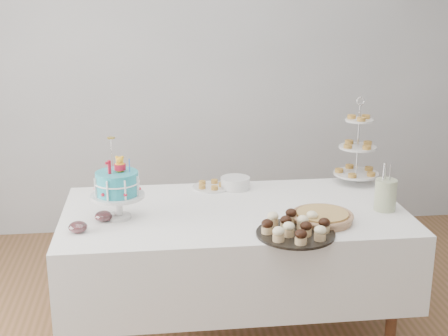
{
  "coord_description": "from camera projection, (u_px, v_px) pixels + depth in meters",
  "views": [
    {
      "loc": [
        -0.45,
        -2.97,
        1.99
      ],
      "look_at": [
        -0.06,
        0.3,
        1.02
      ],
      "focal_mm": 50.0,
      "sensor_mm": 36.0,
      "label": 1
    }
  ],
  "objects": [
    {
      "name": "jam_bowl_a",
      "position": [
        78.0,
        227.0,
        3.19
      ],
      "size": [
        0.1,
        0.1,
        0.06
      ],
      "color": "silver",
      "rests_on": "table"
    },
    {
      "name": "table",
      "position": [
        234.0,
        247.0,
        3.58
      ],
      "size": [
        1.92,
        1.02,
        0.77
      ],
      "color": "white",
      "rests_on": "floor"
    },
    {
      "name": "jam_bowl_b",
      "position": [
        103.0,
        216.0,
        3.34
      ],
      "size": [
        0.09,
        0.09,
        0.06
      ],
      "color": "silver",
      "rests_on": "table"
    },
    {
      "name": "cupcake_tray",
      "position": [
        296.0,
        227.0,
        3.15
      ],
      "size": [
        0.4,
        0.4,
        0.09
      ],
      "color": "black",
      "rests_on": "table"
    },
    {
      "name": "birthday_cake",
      "position": [
        118.0,
        197.0,
        3.35
      ],
      "size": [
        0.29,
        0.29,
        0.45
      ],
      "rotation": [
        0.0,
        0.0,
        0.4
      ],
      "color": "silver",
      "rests_on": "table"
    },
    {
      "name": "pastry_plate",
      "position": [
        211.0,
        186.0,
        3.88
      ],
      "size": [
        0.23,
        0.23,
        0.04
      ],
      "color": "silver",
      "rests_on": "table"
    },
    {
      "name": "walls",
      "position": [
        243.0,
        120.0,
        3.06
      ],
      "size": [
        5.04,
        4.04,
        2.7
      ],
      "color": "#96999B",
      "rests_on": "floor"
    },
    {
      "name": "tiered_stand",
      "position": [
        358.0,
        148.0,
        3.92
      ],
      "size": [
        0.29,
        0.29,
        0.56
      ],
      "color": "silver",
      "rests_on": "table"
    },
    {
      "name": "utensil_pitcher",
      "position": [
        386.0,
        194.0,
        3.48
      ],
      "size": [
        0.13,
        0.12,
        0.27
      ],
      "rotation": [
        0.0,
        0.0,
        0.15
      ],
      "color": "beige",
      "rests_on": "table"
    },
    {
      "name": "plate_stack",
      "position": [
        235.0,
        183.0,
        3.87
      ],
      "size": [
        0.18,
        0.18,
        0.07
      ],
      "color": "silver",
      "rests_on": "table"
    },
    {
      "name": "pie",
      "position": [
        322.0,
        217.0,
        3.32
      ],
      "size": [
        0.33,
        0.33,
        0.05
      ],
      "color": "tan",
      "rests_on": "table"
    }
  ]
}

